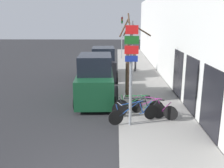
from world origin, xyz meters
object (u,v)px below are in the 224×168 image
parked_car_0 (95,80)px  parked_car_1 (103,64)px  pedestrian_near (134,59)px  signpost (131,70)px  street_tree (128,60)px  bicycle_2 (153,108)px  traffic_light (122,31)px  bicycle_1 (139,109)px  bicycle_3 (139,106)px  bicycle_0 (134,113)px

parked_car_0 → parked_car_1: parked_car_0 is taller
pedestrian_near → signpost: bearing=81.0°
signpost → street_tree: street_tree is taller
bicycle_2 → pedestrian_near: pedestrian_near is taller
parked_car_0 → parked_car_1: size_ratio=1.10×
parked_car_0 → traffic_light: (1.65, 14.26, 1.92)m
signpost → street_tree: 3.80m
bicycle_1 → bicycle_2: (0.60, 0.15, -0.01)m
bicycle_1 → bicycle_3: bicycle_1 is taller
bicycle_2 → street_tree: (-0.95, 2.87, 1.63)m
bicycle_3 → street_tree: size_ratio=0.49×
bicycle_0 → bicycle_2: 1.06m
bicycle_3 → street_tree: street_tree is taller
bicycle_2 → bicycle_3: bicycle_3 is taller
signpost → pedestrian_near: size_ratio=2.26×
bicycle_3 → traffic_light: bearing=5.9°
bicycle_3 → pedestrian_near: bearing=2.0°
bicycle_0 → bicycle_1: (0.23, 0.50, 0.01)m
bicycle_2 → traffic_light: (-1.01, 16.93, 2.51)m
street_tree → parked_car_1: bearing=107.0°
signpost → parked_car_0: signpost is taller
bicycle_3 → parked_car_0: bearing=45.0°
bicycle_1 → bicycle_2: 0.62m
bicycle_1 → pedestrian_near: pedestrian_near is taller
bicycle_1 → traffic_light: 17.27m
parked_car_1 → street_tree: (1.58, -5.15, 1.11)m
street_tree → bicycle_0: bearing=-88.1°
pedestrian_near → street_tree: 7.09m
signpost → bicycle_0: signpost is taller
signpost → traffic_light: traffic_light is taller
bicycle_0 → parked_car_0: 3.83m
pedestrian_near → parked_car_0: bearing=66.3°
parked_car_0 → bicycle_2: bearing=-47.8°
bicycle_1 → bicycle_2: bearing=-71.1°
street_tree → pedestrian_near: bearing=83.7°
bicycle_0 → traffic_light: bearing=-22.3°
bicycle_2 → street_tree: street_tree is taller
bicycle_0 → traffic_light: 17.76m
signpost → bicycle_0: size_ratio=1.94×
signpost → traffic_light: 17.87m
bicycle_1 → parked_car_1: size_ratio=0.53×
bicycle_0 → street_tree: (-0.12, 3.52, 1.62)m
bicycle_0 → bicycle_2: bearing=-75.1°
traffic_light → bicycle_1: bearing=-88.6°
parked_car_0 → street_tree: size_ratio=1.08×
bicycle_2 → pedestrian_near: (-0.19, 9.85, 0.65)m
bicycle_3 → parked_car_0: 3.26m
pedestrian_near → bicycle_0: bearing=81.8°
bicycle_0 → pedestrian_near: size_ratio=1.16×
signpost → street_tree: (0.05, 3.80, -0.22)m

